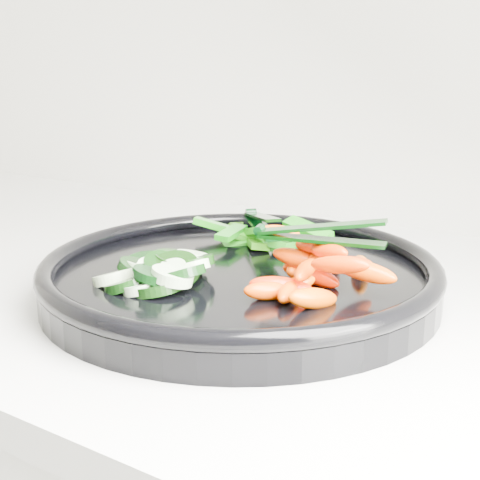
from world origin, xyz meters
The scene contains 6 objects.
veggie_tray centered at (0.00, 1.65, 0.95)m, with size 0.41×0.41×0.04m.
cucumber_pile centered at (-0.05, 1.59, 0.96)m, with size 0.12×0.12×0.04m.
carrot_pile centered at (0.08, 1.65, 0.97)m, with size 0.15×0.16×0.06m.
pepper_pile centered at (-0.04, 1.75, 0.96)m, with size 0.15×0.10×0.03m.
tong_carrot centered at (0.08, 1.65, 1.00)m, with size 0.11×0.04×0.02m.
tong_pepper centered at (-0.04, 1.75, 0.98)m, with size 0.09×0.09×0.02m.
Camera 1 is at (0.32, 1.15, 1.15)m, focal length 50.00 mm.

